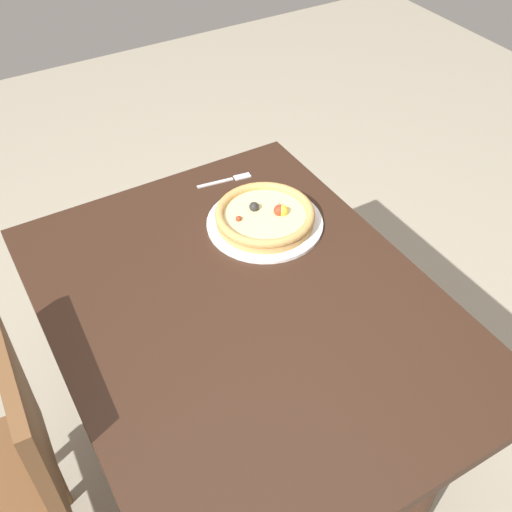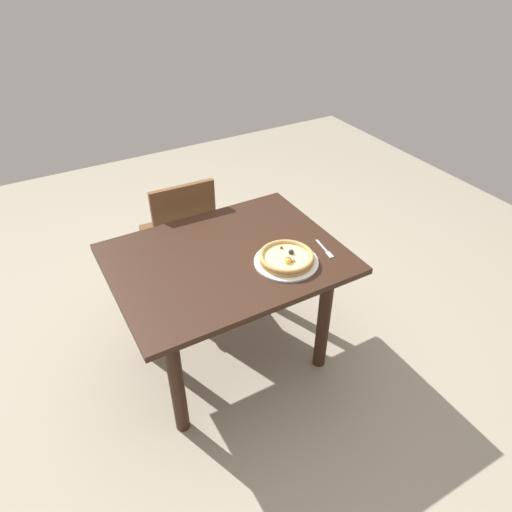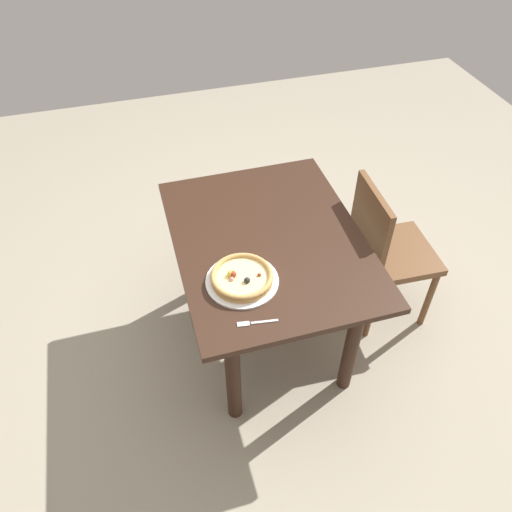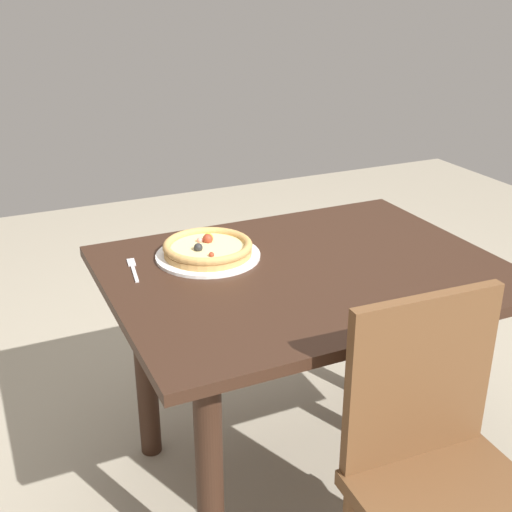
# 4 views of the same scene
# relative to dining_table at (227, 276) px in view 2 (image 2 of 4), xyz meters

# --- Properties ---
(ground_plane) EXTENTS (6.00, 6.00, 0.00)m
(ground_plane) POSITION_rel_dining_table_xyz_m (0.00, 0.00, -0.60)
(ground_plane) COLOR #9E937F
(dining_table) EXTENTS (1.13, 0.87, 0.73)m
(dining_table) POSITION_rel_dining_table_xyz_m (0.00, 0.00, 0.00)
(dining_table) COLOR #331E14
(dining_table) RESTS_ON ground
(chair_near) EXTENTS (0.42, 0.42, 0.88)m
(chair_near) POSITION_rel_dining_table_xyz_m (0.00, -0.65, -0.12)
(chair_near) COLOR brown
(chair_near) RESTS_ON ground
(plate) EXTENTS (0.31, 0.31, 0.01)m
(plate) POSITION_rel_dining_table_xyz_m (-0.23, 0.19, 0.13)
(plate) COLOR white
(plate) RESTS_ON dining_table
(pizza) EXTENTS (0.27, 0.27, 0.05)m
(pizza) POSITION_rel_dining_table_xyz_m (-0.23, 0.19, 0.16)
(pizza) COLOR tan
(pizza) RESTS_ON plate
(fork) EXTENTS (0.04, 0.17, 0.00)m
(fork) POSITION_rel_dining_table_xyz_m (-0.46, 0.20, 0.13)
(fork) COLOR silver
(fork) RESTS_ON dining_table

